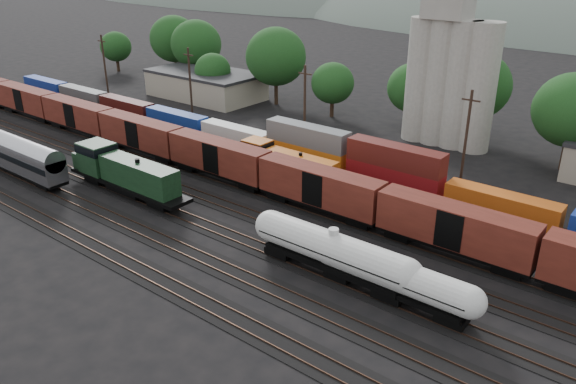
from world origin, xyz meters
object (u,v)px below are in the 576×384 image
Objects in this scene: grain_silo at (450,68)px; green_locomotive at (121,171)px; orange_locomotive at (282,162)px; tank_car_a at (333,250)px; passenger_coach at (9,150)px.

green_locomotive is at bearing -118.30° from grain_silo.
green_locomotive is 47.32m from grain_silo.
green_locomotive is 1.14× the size of orange_locomotive.
tank_car_a is at bearing -40.15° from orange_locomotive.
green_locomotive is 19.43m from orange_locomotive.
grain_silo is at bearing 69.49° from orange_locomotive.
orange_locomotive is (-17.78, 15.00, -0.29)m from tank_car_a.
passenger_coach is 60.74m from grain_silo.
orange_locomotive is at bearing -110.51° from grain_silo.
passenger_coach is at bearing -145.50° from orange_locomotive.
grain_silo is (9.73, 26.00, 8.87)m from orange_locomotive.
green_locomotive is 17.49m from passenger_coach.
orange_locomotive is at bearing 34.50° from passenger_coach.
passenger_coach is 0.78× the size of grain_silo.
passenger_coach reaches higher than tank_car_a.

